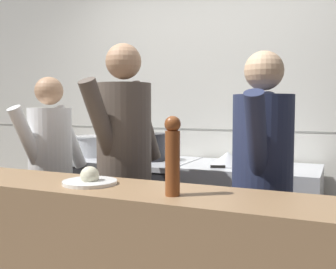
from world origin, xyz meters
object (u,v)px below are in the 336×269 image
chef_head_cook (51,170)px  sauce_pot (150,146)px  plated_dish_appetiser (90,180)px  pepper_mill (173,154)px  chef_sous (124,163)px  chefs_knife (231,167)px  stock_pot (92,145)px  chef_line (262,182)px  mixing_bowl_steel (228,158)px  oven_range (125,208)px

chef_head_cook → sauce_pot: bearing=64.1°
plated_dish_appetiser → pepper_mill: bearing=-7.8°
chef_sous → chefs_knife: bearing=56.0°
stock_pot → chef_head_cook: bearing=-80.7°
chefs_knife → chef_line: (0.34, -0.59, 0.02)m
plated_dish_appetiser → chef_head_cook: (-0.81, 0.65, -0.10)m
chef_sous → chef_line: chef_sous is taller
sauce_pot → pepper_mill: 1.60m
sauce_pot → mixing_bowl_steel: size_ratio=1.07×
plated_dish_appetiser → pepper_mill: size_ratio=0.78×
stock_pot → sauce_pot: sauce_pot is taller
pepper_mill → chef_head_cook: 1.51m
stock_pot → chef_sous: (0.79, -0.76, -0.02)m
chefs_knife → chef_sous: size_ratio=0.20×
oven_range → pepper_mill: size_ratio=3.35×
chef_head_cook → stock_pot: bearing=110.3°
stock_pot → chefs_knife: (1.36, -0.17, -0.09)m
pepper_mill → chef_line: chef_line is taller
plated_dish_appetiser → chef_sous: 0.59m
pepper_mill → stock_pot: bearing=135.3°
chef_sous → oven_range: bearing=129.7°
oven_range → plated_dish_appetiser: bearing=-66.9°
chef_head_cook → chef_sous: (0.68, -0.07, 0.11)m
oven_range → sauce_pot: size_ratio=4.18×
oven_range → chefs_knife: bearing=-9.1°
mixing_bowl_steel → chefs_knife: (0.07, -0.17, -0.04)m
plated_dish_appetiser → chef_head_cook: size_ratio=0.18×
chefs_knife → pepper_mill: bearing=-87.2°
stock_pot → mixing_bowl_steel: 1.29m
mixing_bowl_steel → pepper_mill: 1.42m
pepper_mill → chef_head_cook: bearing=151.3°
pepper_mill → chef_line: bearing=66.3°
sauce_pot → chef_sous: chef_sous is taller
chef_sous → sauce_pot: bearing=113.6°
stock_pot → plated_dish_appetiser: stock_pot is taller
stock_pot → pepper_mill: bearing=-44.7°
chef_line → mixing_bowl_steel: bearing=116.4°
plated_dish_appetiser → chef_sous: (-0.13, 0.57, 0.00)m
mixing_bowl_steel → chef_sous: bearing=-123.0°
oven_range → sauce_pot: (0.25, -0.01, 0.57)m
chef_line → plated_dish_appetiser: bearing=-145.4°
oven_range → sauce_pot: sauce_pot is taller
oven_range → chef_line: 1.61m
oven_range → stock_pot: size_ratio=3.42×
sauce_pot → plated_dish_appetiser: size_ratio=1.03×
oven_range → chef_head_cook: chef_head_cook is taller
mixing_bowl_steel → pepper_mill: size_ratio=0.75×
plated_dish_appetiser → sauce_pot: bearing=103.5°
sauce_pot → stock_pot: bearing=177.5°
stock_pot → plated_dish_appetiser: (0.92, -1.34, -0.02)m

